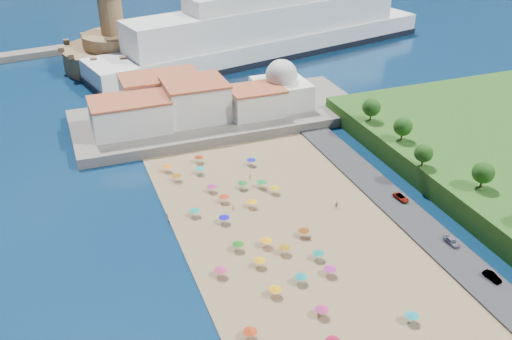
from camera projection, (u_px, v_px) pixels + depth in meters
name	position (u px, v px, depth m)	size (l,w,h in m)	color
ground	(281.00, 263.00, 116.63)	(700.00, 700.00, 0.00)	#071938
terrace	(220.00, 116.00, 178.77)	(90.00, 36.00, 3.00)	#59544C
jetty	(130.00, 88.00, 200.72)	(18.00, 70.00, 2.40)	#59544C
waterfront_buildings	(177.00, 102.00, 172.16)	(57.00, 29.00, 11.00)	silver
domed_building	(281.00, 87.00, 179.75)	(16.00, 16.00, 15.00)	silver
fortress	(115.00, 50.00, 222.63)	(40.00, 40.00, 32.40)	#9F7C4F
cruise_ship	(268.00, 32.00, 233.40)	(153.34, 56.51, 33.26)	black
beach_parasols	(294.00, 280.00, 108.51)	(30.55, 115.56, 2.20)	gray
beachgoers	(293.00, 284.00, 109.15)	(39.74, 90.06, 1.86)	tan
parked_cars	(471.00, 258.00, 115.78)	(2.36, 56.36, 1.42)	gray
hillside_trees	(511.00, 200.00, 118.81)	(12.14, 107.67, 7.61)	#382314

